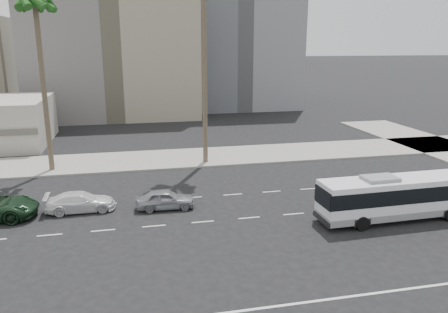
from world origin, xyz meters
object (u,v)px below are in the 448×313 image
object	(u,v)px
city_bus	(397,196)
car_a	(165,199)
car_b	(81,202)
palm_mid	(35,6)

from	to	relation	value
city_bus	car_a	bearing A→B (deg)	159.37
city_bus	car_b	world-z (taller)	city_bus
car_b	palm_mid	world-z (taller)	palm_mid
car_b	car_a	bearing A→B (deg)	-99.34
city_bus	car_b	xyz separation A→B (m)	(-19.53, 5.64, -0.88)
city_bus	palm_mid	xyz separation A→B (m)	(-22.91, 15.91, 12.16)
car_b	palm_mid	xyz separation A→B (m)	(-3.39, 10.27, 13.03)
car_a	palm_mid	size ratio (longest dim) A/B	0.26
city_bus	car_b	distance (m)	20.34
car_a	palm_mid	xyz separation A→B (m)	(-8.89, 11.01, 13.01)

